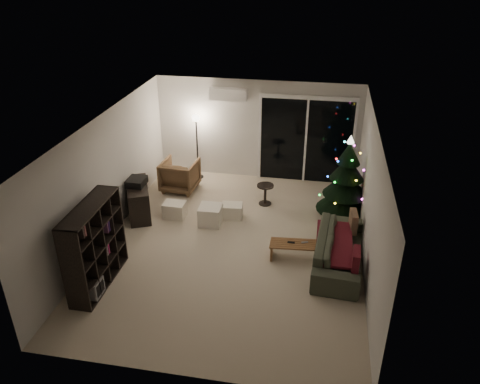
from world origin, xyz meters
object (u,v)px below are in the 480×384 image
object	(u,v)px
media_cabinet	(139,200)
coffee_table	(299,251)
bookshelf	(84,245)
sofa	(339,250)
armchair	(180,175)
christmas_tree	(346,178)

from	to	relation	value
media_cabinet	coffee_table	size ratio (longest dim) A/B	1.07
bookshelf	coffee_table	world-z (taller)	bookshelf
sofa	coffee_table	distance (m)	0.75
coffee_table	armchair	bearing A→B (deg)	137.04
bookshelf	christmas_tree	world-z (taller)	christmas_tree
armchair	sofa	world-z (taller)	armchair
bookshelf	media_cabinet	bearing A→B (deg)	68.79
media_cabinet	sofa	distance (m)	4.43
armchair	sofa	size ratio (longest dim) A/B	0.40
christmas_tree	coffee_table	bearing A→B (deg)	-115.85
coffee_table	bookshelf	bearing A→B (deg)	-164.29
armchair	coffee_table	world-z (taller)	armchair
bookshelf	coffee_table	size ratio (longest dim) A/B	1.41
coffee_table	christmas_tree	xyz separation A→B (m)	(0.84, 1.72, 0.78)
media_cabinet	armchair	bearing A→B (deg)	44.13
media_cabinet	sofa	bearing A→B (deg)	-38.01
bookshelf	coffee_table	xyz separation A→B (m)	(3.56, 1.32, -0.59)
bookshelf	sofa	bearing A→B (deg)	-4.30
christmas_tree	media_cabinet	bearing A→B (deg)	-171.46
coffee_table	christmas_tree	world-z (taller)	christmas_tree
media_cabinet	armchair	world-z (taller)	armchair
armchair	media_cabinet	bearing A→B (deg)	72.22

